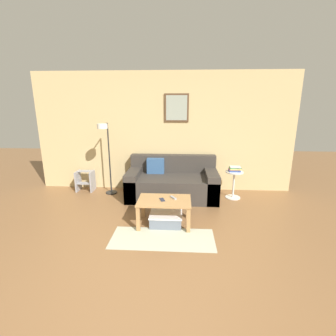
{
  "coord_description": "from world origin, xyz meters",
  "views": [
    {
      "loc": [
        0.41,
        -2.04,
        1.9
      ],
      "look_at": [
        0.18,
        1.87,
        0.85
      ],
      "focal_mm": 26.0,
      "sensor_mm": 36.0,
      "label": 1
    }
  ],
  "objects": [
    {
      "name": "area_rug",
      "position": [
        0.15,
        1.08,
        0.0
      ],
      "size": [
        1.49,
        0.62,
        0.01
      ],
      "primitive_type": "cube",
      "color": "#B2B79E",
      "rests_on": "ground_plane"
    },
    {
      "name": "couch",
      "position": [
        0.22,
        2.75,
        0.29
      ],
      "size": [
        1.82,
        0.95,
        0.82
      ],
      "color": "#38332D",
      "rests_on": "ground_plane"
    },
    {
      "name": "storage_bin",
      "position": [
        0.17,
        1.54,
        0.09
      ],
      "size": [
        0.52,
        0.46,
        0.19
      ],
      "color": "slate",
      "rests_on": "ground_plane"
    },
    {
      "name": "ground_plane",
      "position": [
        0.0,
        0.0,
        0.0
      ],
      "size": [
        16.0,
        16.0,
        0.0
      ],
      "primitive_type": "plane",
      "color": "brown"
    },
    {
      "name": "book_stack",
      "position": [
        1.48,
        2.74,
        0.62
      ],
      "size": [
        0.24,
        0.17,
        0.11
      ],
      "color": "#335199",
      "rests_on": "side_table"
    },
    {
      "name": "cell_phone",
      "position": [
        0.11,
        1.54,
        0.42
      ],
      "size": [
        0.11,
        0.15,
        0.01
      ],
      "primitive_type": "cube",
      "rotation": [
        0.0,
        0.0,
        0.32
      ],
      "color": "#1E2338",
      "rests_on": "coffee_table"
    },
    {
      "name": "step_stool",
      "position": [
        -1.73,
        2.98,
        0.24
      ],
      "size": [
        0.36,
        0.3,
        0.45
      ],
      "color": "#99999E",
      "rests_on": "ground_plane"
    },
    {
      "name": "coffee_table",
      "position": [
        0.14,
        1.54,
        0.33
      ],
      "size": [
        0.84,
        0.56,
        0.41
      ],
      "color": "#AD7F4C",
      "rests_on": "ground_plane"
    },
    {
      "name": "floor_lamp",
      "position": [
        -1.11,
        2.68,
        1.05
      ],
      "size": [
        0.25,
        0.54,
        1.52
      ],
      "color": "black",
      "rests_on": "ground_plane"
    },
    {
      "name": "remote_control",
      "position": [
        0.28,
        1.62,
        0.42
      ],
      "size": [
        0.12,
        0.15,
        0.02
      ],
      "primitive_type": "cube",
      "rotation": [
        0.0,
        0.0,
        0.59
      ],
      "color": "#99999E",
      "rests_on": "coffee_table"
    },
    {
      "name": "wall_back",
      "position": [
        0.0,
        3.25,
        1.28
      ],
      "size": [
        5.6,
        0.09,
        2.55
      ],
      "color": "tan",
      "rests_on": "ground_plane"
    },
    {
      "name": "side_table",
      "position": [
        1.48,
        2.74,
        0.34
      ],
      "size": [
        0.36,
        0.36,
        0.56
      ],
      "color": "silver",
      "rests_on": "ground_plane"
    }
  ]
}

